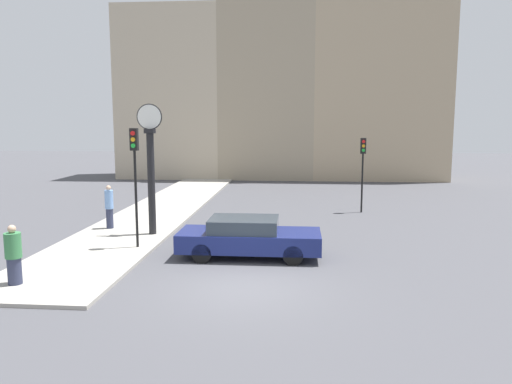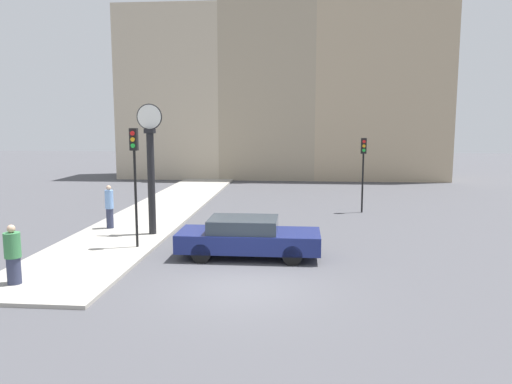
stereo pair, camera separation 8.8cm
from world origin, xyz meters
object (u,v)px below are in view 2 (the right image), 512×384
object	(u,v)px
traffic_light_near	(135,163)
street_clock	(151,168)
traffic_light_far	(363,159)
sedan_car	(248,237)
pedestrian_green_hoodie	(13,255)
pedestrian_blue_stripe	(109,207)

from	to	relation	value
traffic_light_near	street_clock	xyz separation A→B (m)	(-0.06, 2.07, -0.35)
traffic_light_far	street_clock	bearing A→B (deg)	-145.72
traffic_light_near	traffic_light_far	bearing A→B (deg)	42.69
traffic_light_far	traffic_light_near	bearing A→B (deg)	-137.31
sedan_car	traffic_light_near	world-z (taller)	traffic_light_near
sedan_car	pedestrian_green_hoodie	size ratio (longest dim) A/B	2.87
traffic_light_near	traffic_light_far	size ratio (longest dim) A/B	1.13
sedan_car	street_clock	xyz separation A→B (m)	(-4.04, 2.67, 2.02)
street_clock	pedestrian_blue_stripe	bearing A→B (deg)	157.17
pedestrian_green_hoodie	traffic_light_far	bearing A→B (deg)	48.78
pedestrian_blue_stripe	pedestrian_green_hoodie	world-z (taller)	pedestrian_blue_stripe
pedestrian_blue_stripe	pedestrian_green_hoodie	bearing A→B (deg)	-89.20
street_clock	pedestrian_blue_stripe	world-z (taller)	street_clock
pedestrian_blue_stripe	traffic_light_near	bearing A→B (deg)	-54.13
street_clock	traffic_light_far	bearing A→B (deg)	34.28
traffic_light_far	pedestrian_blue_stripe	size ratio (longest dim) A/B	2.06
street_clock	pedestrian_blue_stripe	xyz separation A→B (m)	(-2.06, 0.87, -1.70)
traffic_light_near	sedan_car	bearing A→B (deg)	-8.67
traffic_light_near	traffic_light_far	xyz separation A→B (m)	(8.76, 8.08, -0.42)
sedan_car	street_clock	world-z (taller)	street_clock
sedan_car	pedestrian_blue_stripe	bearing A→B (deg)	149.86
traffic_light_far	pedestrian_green_hoodie	bearing A→B (deg)	-131.22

